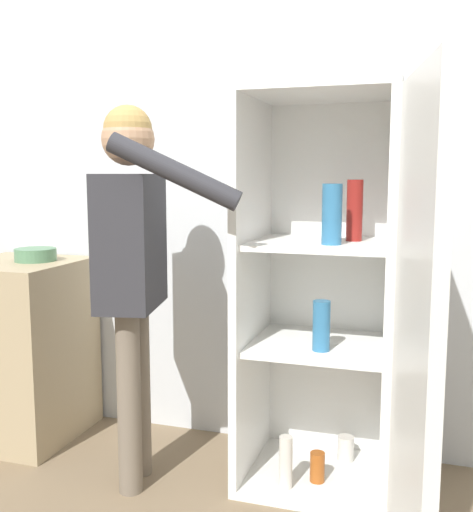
% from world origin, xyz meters
% --- Properties ---
extents(wall_back, '(7.00, 0.06, 2.55)m').
position_xyz_m(wall_back, '(0.00, 0.98, 1.27)').
color(wall_back, silver).
rests_on(wall_back, ground_plane).
extents(refrigerator, '(0.80, 1.20, 1.68)m').
position_xyz_m(refrigerator, '(0.42, 0.55, 0.84)').
color(refrigerator, white).
rests_on(refrigerator, ground_plane).
extents(person, '(0.68, 0.51, 1.61)m').
position_xyz_m(person, '(-0.42, 0.37, 1.04)').
color(person, '#726656').
rests_on(person, ground_plane).
extents(counter, '(0.58, 0.59, 0.90)m').
position_xyz_m(counter, '(-1.21, 0.64, 0.45)').
color(counter, tan).
rests_on(counter, ground_plane).
extents(bowl, '(0.20, 0.20, 0.06)m').
position_xyz_m(bowl, '(-1.12, 0.68, 0.93)').
color(bowl, '#517F5B').
rests_on(bowl, counter).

